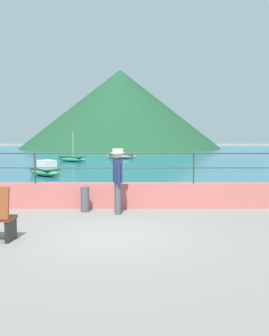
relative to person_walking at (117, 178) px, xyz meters
name	(u,v)px	position (x,y,z in m)	size (l,w,h in m)	color
ground_plane	(107,234)	(-0.14, -2.21, -0.98)	(120.00, 120.00, 0.00)	gray
promenade_wall	(114,195)	(-0.14, 0.99, -0.63)	(20.00, 0.56, 0.70)	#BC605B
railing	(114,161)	(-0.14, 0.99, 0.36)	(18.44, 0.04, 0.90)	#383330
lake_water	(127,157)	(-0.14, 23.63, -0.95)	(64.00, 44.32, 0.06)	#236B89
hill_main	(120,109)	(-1.29, 40.00, 3.77)	(24.42, 24.42, 9.49)	#1E4C2D
person_walking	(117,178)	(0.00, 0.00, 0.00)	(0.38, 0.56, 1.75)	#4C4C56
bollard	(85,199)	(-0.91, 0.28, -0.64)	(0.24, 0.24, 0.68)	#4C4C51
boat_0	(44,170)	(-3.85, 8.81, -0.65)	(2.20, 2.32, 0.76)	#338C59
boat_1	(120,155)	(-0.61, 20.81, -0.65)	(2.33, 0.98, 0.76)	gray
boat_3	(72,159)	(-3.88, 17.77, -0.71)	(2.45, 1.88, 2.07)	#338C59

